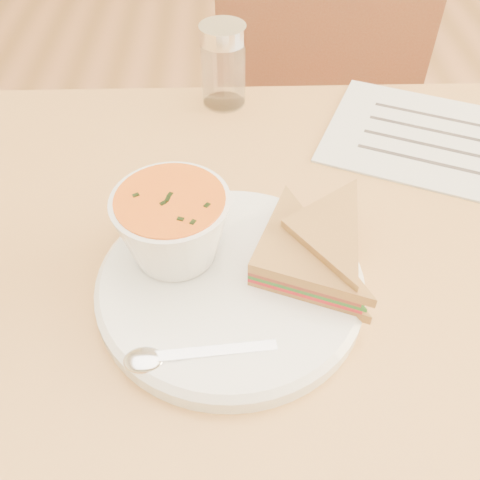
{
  "coord_description": "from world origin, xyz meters",
  "views": [
    {
      "loc": [
        -0.05,
        -0.36,
        1.16
      ],
      "look_at": [
        -0.04,
        -0.01,
        0.8
      ],
      "focal_mm": 40.0,
      "sensor_mm": 36.0,
      "label": 1
    }
  ],
  "objects_px": {
    "plate": "(230,285)",
    "soup_bowl": "(174,229)",
    "condiment_shaker": "(223,66)",
    "chair_far": "(299,161)",
    "dining_table": "(267,426)"
  },
  "relations": [
    {
      "from": "plate",
      "to": "soup_bowl",
      "type": "xyz_separation_m",
      "value": [
        -0.05,
        0.03,
        0.05
      ]
    },
    {
      "from": "condiment_shaker",
      "to": "chair_far",
      "type": "bearing_deg",
      "value": 52.46
    },
    {
      "from": "dining_table",
      "to": "condiment_shaker",
      "type": "xyz_separation_m",
      "value": [
        -0.06,
        0.31,
        0.43
      ]
    },
    {
      "from": "chair_far",
      "to": "condiment_shaker",
      "type": "distance_m",
      "value": 0.39
    },
    {
      "from": "plate",
      "to": "soup_bowl",
      "type": "relative_size",
      "value": 2.34
    },
    {
      "from": "chair_far",
      "to": "soup_bowl",
      "type": "relative_size",
      "value": 8.95
    },
    {
      "from": "chair_far",
      "to": "condiment_shaker",
      "type": "xyz_separation_m",
      "value": [
        -0.15,
        -0.19,
        0.31
      ]
    },
    {
      "from": "chair_far",
      "to": "soup_bowl",
      "type": "distance_m",
      "value": 0.62
    },
    {
      "from": "chair_far",
      "to": "plate",
      "type": "relative_size",
      "value": 3.83
    },
    {
      "from": "dining_table",
      "to": "soup_bowl",
      "type": "distance_m",
      "value": 0.44
    },
    {
      "from": "plate",
      "to": "condiment_shaker",
      "type": "xyz_separation_m",
      "value": [
        -0.0,
        0.34,
        0.05
      ]
    },
    {
      "from": "dining_table",
      "to": "plate",
      "type": "distance_m",
      "value": 0.39
    },
    {
      "from": "dining_table",
      "to": "soup_bowl",
      "type": "height_order",
      "value": "soup_bowl"
    },
    {
      "from": "plate",
      "to": "condiment_shaker",
      "type": "bearing_deg",
      "value": 90.55
    },
    {
      "from": "dining_table",
      "to": "plate",
      "type": "bearing_deg",
      "value": -150.15
    }
  ]
}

